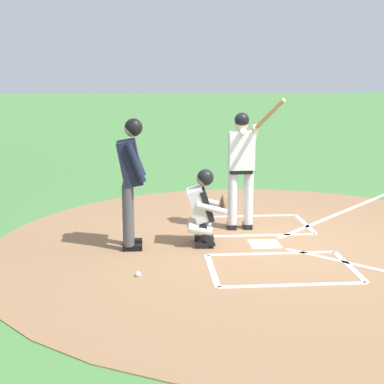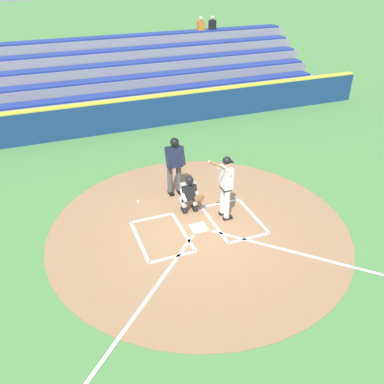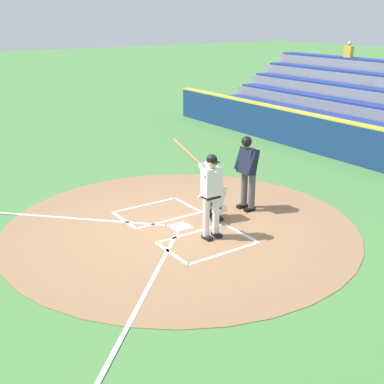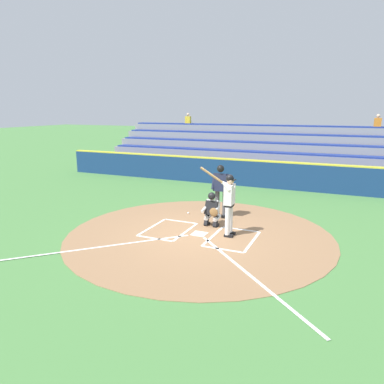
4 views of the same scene
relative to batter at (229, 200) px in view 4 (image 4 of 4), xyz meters
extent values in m
plane|color=#4C8442|center=(0.85, 0.21, -1.10)|extent=(120.00, 120.00, 0.00)
cylinder|color=#99704C|center=(0.85, 0.21, -1.09)|extent=(8.00, 8.00, 0.01)
cube|color=white|center=(0.85, 0.21, -1.08)|extent=(0.44, 0.44, 0.01)
cube|color=white|center=(-0.20, -0.69, -1.08)|extent=(1.20, 0.08, 0.01)
cube|color=white|center=(-0.20, 1.11, -1.08)|extent=(1.20, 0.08, 0.01)
cube|color=white|center=(0.40, 0.21, -1.08)|extent=(0.08, 1.80, 0.01)
cube|color=white|center=(-0.80, 0.21, -1.08)|extent=(0.08, 1.80, 0.01)
cube|color=white|center=(1.90, -0.69, -1.08)|extent=(1.20, 0.08, 0.01)
cube|color=white|center=(1.90, 1.11, -1.08)|extent=(1.20, 0.08, 0.01)
cube|color=white|center=(1.30, 0.21, -1.08)|extent=(0.08, 1.80, 0.01)
cube|color=white|center=(2.50, 0.21, -1.08)|extent=(0.08, 1.80, 0.01)
cube|color=white|center=(2.95, 2.31, -1.08)|extent=(3.73, 3.73, 0.01)
cube|color=white|center=(-1.25, 2.31, -1.08)|extent=(3.73, 3.73, 0.01)
cylinder|color=white|center=(-0.01, -0.14, -0.60)|extent=(0.15, 0.15, 0.84)
cube|color=black|center=(-0.05, -0.14, -1.05)|extent=(0.26, 0.12, 0.09)
cylinder|color=white|center=(-0.01, 0.12, -0.60)|extent=(0.15, 0.15, 0.84)
cube|color=black|center=(-0.05, 0.12, -1.05)|extent=(0.26, 0.12, 0.09)
cube|color=black|center=(-0.01, -0.01, -0.13)|extent=(0.22, 0.34, 0.10)
cube|color=white|center=(-0.01, -0.01, 0.18)|extent=(0.24, 0.40, 0.60)
sphere|color=tan|center=(-0.03, -0.01, 0.59)|extent=(0.21, 0.21, 0.21)
sphere|color=black|center=(-0.01, -0.01, 0.66)|extent=(0.23, 0.23, 0.23)
cube|color=black|center=(-0.12, -0.01, 0.63)|extent=(0.11, 0.17, 0.02)
cylinder|color=white|center=(0.04, -0.03, 0.46)|extent=(0.43, 0.09, 0.21)
cylinder|color=white|center=(0.04, 0.18, 0.46)|extent=(0.27, 0.09, 0.29)
cylinder|color=#AD7F4C|center=(0.40, 0.32, 0.76)|extent=(0.68, 0.37, 0.53)
cylinder|color=#AD7F4C|center=(0.09, 0.17, 0.52)|extent=(0.10, 0.10, 0.08)
cube|color=black|center=(0.63, -0.67, -1.05)|extent=(0.14, 0.27, 0.09)
cube|color=black|center=(0.63, -0.63, -0.90)|extent=(0.13, 0.25, 0.37)
cylinder|color=silver|center=(0.62, -0.73, -0.82)|extent=(0.17, 0.37, 0.21)
cube|color=black|center=(0.95, -0.69, -1.05)|extent=(0.14, 0.27, 0.09)
cube|color=black|center=(0.95, -0.65, -0.90)|extent=(0.13, 0.25, 0.37)
cylinder|color=silver|center=(0.94, -0.75, -0.82)|extent=(0.17, 0.37, 0.21)
cube|color=silver|center=(0.78, -0.75, -0.48)|extent=(0.42, 0.38, 0.52)
cube|color=black|center=(0.79, -0.64, -0.48)|extent=(0.43, 0.24, 0.46)
sphere|color=#9E7051|center=(0.79, -0.68, -0.11)|extent=(0.21, 0.21, 0.21)
sphere|color=black|center=(0.79, -0.66, -0.09)|extent=(0.24, 0.24, 0.24)
cylinder|color=silver|center=(0.59, -0.57, -0.50)|extent=(0.12, 0.45, 0.20)
cylinder|color=silver|center=(0.99, -0.59, -0.50)|extent=(0.12, 0.45, 0.20)
ellipsoid|color=brown|center=(0.60, -0.37, -0.53)|extent=(0.29, 0.12, 0.28)
cylinder|color=#4C4C51|center=(0.71, -1.77, -0.59)|extent=(0.16, 0.16, 0.86)
cube|color=black|center=(0.71, -1.72, -1.05)|extent=(0.13, 0.28, 0.09)
cylinder|color=#4C4C51|center=(0.99, -1.77, -0.59)|extent=(0.16, 0.16, 0.86)
cube|color=black|center=(0.99, -1.72, -1.05)|extent=(0.13, 0.28, 0.09)
cube|color=#191E33|center=(0.85, -1.73, 0.15)|extent=(0.44, 0.37, 0.66)
sphere|color=tan|center=(0.85, -1.69, 0.62)|extent=(0.22, 0.22, 0.22)
sphere|color=black|center=(0.85, -1.67, 0.64)|extent=(0.25, 0.25, 0.25)
cylinder|color=#191E33|center=(0.61, -1.65, 0.18)|extent=(0.10, 0.29, 0.56)
cylinder|color=#191E33|center=(1.09, -1.65, 0.18)|extent=(0.10, 0.29, 0.56)
sphere|color=white|center=(2.04, -1.62, -1.06)|extent=(0.07, 0.07, 0.07)
cube|color=navy|center=(0.85, -7.29, -0.47)|extent=(22.00, 0.36, 1.25)
cube|color=yellow|center=(0.85, -7.29, 0.18)|extent=(22.00, 0.32, 0.06)
cube|color=gray|center=(0.85, -8.31, -0.87)|extent=(20.00, 0.85, 0.45)
cube|color=navy|center=(0.85, -8.31, -0.61)|extent=(19.60, 0.72, 0.08)
cube|color=gray|center=(0.85, -9.16, -0.65)|extent=(20.00, 0.85, 0.90)
cube|color=navy|center=(0.85, -9.16, -0.16)|extent=(19.60, 0.72, 0.08)
cube|color=gray|center=(0.85, -10.01, -0.42)|extent=(20.00, 0.85, 1.35)
cube|color=navy|center=(0.85, -10.01, 0.29)|extent=(19.60, 0.72, 0.08)
cube|color=gray|center=(0.85, -10.86, -0.20)|extent=(20.00, 0.85, 1.80)
cube|color=navy|center=(0.85, -10.86, 0.74)|extent=(19.60, 0.72, 0.08)
cube|color=gray|center=(0.85, -11.71, 0.03)|extent=(20.00, 0.85, 2.25)
cube|color=navy|center=(0.85, -11.71, 1.19)|extent=(19.60, 0.72, 0.08)
cube|color=gray|center=(0.85, -12.56, 0.25)|extent=(20.00, 0.85, 2.70)
cube|color=navy|center=(0.85, -12.56, 1.64)|extent=(19.60, 0.72, 0.08)
cube|color=orange|center=(-4.40, -12.51, 1.91)|extent=(0.36, 0.22, 0.46)
sphere|color=beige|center=(-4.40, -12.51, 2.25)|extent=(0.20, 0.20, 0.20)
cube|color=yellow|center=(6.93, -12.51, 1.91)|extent=(0.36, 0.22, 0.46)
sphere|color=beige|center=(6.93, -12.51, 2.25)|extent=(0.20, 0.20, 0.20)
camera|label=1|loc=(8.75, -1.50, 1.40)|focal=53.26mm
camera|label=2|loc=(4.26, 8.48, 5.39)|focal=38.23mm
camera|label=3|loc=(-8.08, 5.99, 3.50)|focal=47.52mm
camera|label=4|loc=(-3.11, 9.84, 2.63)|focal=33.75mm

